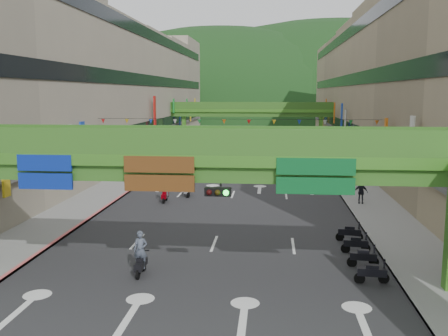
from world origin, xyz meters
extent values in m
cube|color=#28282B|center=(0.00, 50.00, 0.01)|extent=(18.00, 140.00, 0.02)
cube|color=gray|center=(-11.00, 50.00, 0.07)|extent=(4.00, 140.00, 0.15)
cube|color=gray|center=(11.00, 50.00, 0.07)|extent=(4.00, 140.00, 0.15)
cube|color=#CC5959|center=(-9.10, 50.00, 0.09)|extent=(0.20, 140.00, 0.18)
cube|color=gray|center=(9.10, 50.00, 0.09)|extent=(0.20, 140.00, 0.18)
cube|color=#9E937F|center=(-19.00, 50.00, 9.50)|extent=(12.00, 95.00, 19.00)
cube|color=black|center=(-12.95, 50.00, 4.20)|extent=(0.08, 90.25, 1.40)
cube|color=black|center=(-12.95, 50.00, 10.20)|extent=(0.08, 90.25, 1.40)
cube|color=black|center=(-12.95, 50.00, 16.20)|extent=(0.08, 90.25, 1.40)
cube|color=gray|center=(19.00, 50.00, 9.50)|extent=(12.00, 95.00, 19.00)
cube|color=black|center=(12.95, 50.00, 4.20)|extent=(0.08, 90.25, 1.40)
cube|color=black|center=(12.95, 50.00, 10.20)|extent=(0.08, 90.25, 1.40)
cube|color=black|center=(12.95, 50.00, 16.20)|extent=(0.08, 90.25, 1.40)
cube|color=#4C9E2D|center=(0.00, 6.00, 5.75)|extent=(28.00, 2.20, 0.50)
cube|color=#387223|center=(0.00, 6.00, 5.15)|extent=(28.00, 1.76, 0.70)
cube|color=#387223|center=(0.00, 4.96, 6.55)|extent=(28.00, 0.12, 1.10)
cube|color=#387223|center=(0.00, 7.04, 6.55)|extent=(28.00, 0.12, 1.10)
cube|color=navy|center=(-6.50, 4.92, 5.15)|extent=(2.40, 0.12, 1.50)
cube|color=#593314|center=(-1.50, 4.92, 5.15)|extent=(3.00, 0.12, 1.50)
cube|color=#0C5926|center=(5.00, 4.92, 5.15)|extent=(3.20, 0.12, 1.50)
cube|color=black|center=(1.00, 4.77, 4.50)|extent=(1.10, 0.28, 0.35)
cube|color=#4C9E2D|center=(0.00, 65.00, 5.75)|extent=(28.00, 2.20, 0.50)
cube|color=#387223|center=(0.00, 65.00, 5.15)|extent=(28.00, 1.76, 0.70)
cube|color=#4C9E2D|center=(-11.00, 65.00, 2.40)|extent=(0.60, 0.60, 4.80)
cube|color=#4C9E2D|center=(11.00, 65.00, 2.40)|extent=(0.60, 0.60, 4.80)
cube|color=#387223|center=(0.00, 63.96, 6.55)|extent=(28.00, 0.12, 1.10)
cube|color=#387223|center=(0.00, 66.04, 6.55)|extent=(28.00, 0.12, 1.10)
ellipsoid|color=#1C4419|center=(-15.00, 160.00, 0.00)|extent=(168.00, 140.00, 112.00)
ellipsoid|color=#1C4419|center=(25.00, 180.00, 0.00)|extent=(208.00, 176.00, 128.00)
cylinder|color=black|center=(0.00, 30.00, 6.20)|extent=(26.00, 0.03, 0.03)
cone|color=red|center=(-12.50, 30.00, 5.95)|extent=(0.36, 0.36, 0.40)
cone|color=gold|center=(-10.23, 30.00, 5.95)|extent=(0.36, 0.36, 0.40)
cone|color=#193FB2|center=(-7.95, 30.00, 5.95)|extent=(0.36, 0.36, 0.40)
cone|color=silver|center=(-5.68, 30.00, 5.95)|extent=(0.36, 0.36, 0.40)
cone|color=#198C33|center=(-3.41, 30.00, 5.95)|extent=(0.36, 0.36, 0.40)
cone|color=orange|center=(-1.14, 30.00, 5.95)|extent=(0.36, 0.36, 0.40)
cone|color=red|center=(1.14, 30.00, 5.95)|extent=(0.36, 0.36, 0.40)
cone|color=gold|center=(3.41, 30.00, 5.95)|extent=(0.36, 0.36, 0.40)
cone|color=#193FB2|center=(5.68, 30.00, 5.95)|extent=(0.36, 0.36, 0.40)
cone|color=silver|center=(7.95, 30.00, 5.95)|extent=(0.36, 0.36, 0.40)
cone|color=#198C33|center=(10.23, 30.00, 5.95)|extent=(0.36, 0.36, 0.40)
cone|color=orange|center=(12.50, 30.00, 5.95)|extent=(0.36, 0.36, 0.40)
cube|color=black|center=(-2.89, 6.74, 0.55)|extent=(0.35, 1.30, 0.35)
cube|color=black|center=(-2.89, 6.74, 0.80)|extent=(0.30, 0.55, 0.18)
cube|color=black|center=(-2.88, 7.29, 1.05)|extent=(0.55, 0.06, 0.06)
cylinder|color=black|center=(-2.88, 7.29, 0.25)|extent=(0.10, 0.50, 0.50)
cylinder|color=black|center=(-2.89, 6.19, 0.25)|extent=(0.10, 0.50, 0.50)
imported|color=#485061|center=(-2.89, 6.74, 1.25)|extent=(0.66, 0.43, 1.81)
cube|color=black|center=(1.76, 34.90, 0.55)|extent=(0.63, 1.35, 0.35)
cube|color=black|center=(1.76, 34.90, 0.80)|extent=(0.41, 0.60, 0.18)
cube|color=black|center=(1.64, 35.43, 1.05)|extent=(0.55, 0.18, 0.06)
cylinder|color=black|center=(1.64, 35.43, 0.25)|extent=(0.21, 0.51, 0.50)
cylinder|color=black|center=(1.88, 34.36, 0.25)|extent=(0.21, 0.51, 0.50)
imported|color=brown|center=(1.76, 34.90, 1.25)|extent=(1.01, 0.86, 1.81)
cube|color=gray|center=(-3.64, 24.85, 0.55)|extent=(0.55, 1.34, 0.35)
cube|color=gray|center=(-3.64, 24.85, 0.80)|extent=(0.38, 0.59, 0.18)
cube|color=gray|center=(-3.73, 25.40, 1.05)|extent=(0.55, 0.15, 0.06)
cylinder|color=black|center=(-3.73, 25.40, 0.25)|extent=(0.18, 0.51, 0.50)
cylinder|color=black|center=(-3.56, 24.31, 0.25)|extent=(0.18, 0.51, 0.50)
imported|color=#252D39|center=(-3.64, 24.85, 1.25)|extent=(1.11, 0.60, 1.80)
cube|color=#6E0008|center=(-5.11, 22.56, 0.55)|extent=(0.36, 1.30, 0.35)
cube|color=#6E0008|center=(-5.11, 22.56, 0.80)|extent=(0.31, 0.55, 0.18)
cube|color=#6E0008|center=(-5.12, 23.11, 1.05)|extent=(0.55, 0.07, 0.06)
cylinder|color=black|center=(-5.12, 23.11, 0.25)|extent=(0.11, 0.50, 0.50)
cylinder|color=black|center=(-5.11, 22.01, 0.25)|extent=(0.11, 0.50, 0.50)
imported|color=#424148|center=(-5.11, 22.56, 1.15)|extent=(0.79, 0.52, 1.61)
cube|color=black|center=(7.80, 6.70, 0.55)|extent=(1.33, 0.48, 0.35)
cube|color=black|center=(7.80, 6.70, 0.80)|extent=(0.58, 0.35, 0.18)
cube|color=black|center=(8.35, 6.76, 1.05)|extent=(0.12, 0.55, 0.06)
cylinder|color=black|center=(8.35, 6.76, 0.25)|extent=(0.51, 0.15, 0.50)
cylinder|color=black|center=(7.25, 6.64, 0.25)|extent=(0.51, 0.15, 0.50)
cube|color=black|center=(7.80, 8.90, 0.55)|extent=(1.33, 0.48, 0.35)
cube|color=black|center=(7.80, 8.90, 0.80)|extent=(0.58, 0.35, 0.18)
cube|color=black|center=(8.35, 8.96, 1.05)|extent=(0.12, 0.55, 0.06)
cylinder|color=black|center=(8.35, 8.96, 0.25)|extent=(0.51, 0.15, 0.50)
cylinder|color=black|center=(7.25, 8.84, 0.25)|extent=(0.51, 0.15, 0.50)
cube|color=black|center=(7.80, 11.10, 0.55)|extent=(1.33, 0.48, 0.35)
cube|color=black|center=(7.80, 11.10, 0.80)|extent=(0.58, 0.35, 0.18)
cube|color=black|center=(8.35, 11.16, 1.05)|extent=(0.12, 0.55, 0.06)
cylinder|color=black|center=(8.35, 11.16, 0.25)|extent=(0.51, 0.15, 0.50)
cylinder|color=black|center=(7.25, 11.04, 0.25)|extent=(0.51, 0.15, 0.50)
cube|color=black|center=(7.80, 13.30, 0.55)|extent=(1.33, 0.48, 0.35)
cube|color=black|center=(7.80, 13.30, 0.80)|extent=(0.58, 0.35, 0.18)
cube|color=black|center=(8.35, 13.36, 1.05)|extent=(0.12, 0.55, 0.06)
cylinder|color=black|center=(8.35, 13.36, 0.25)|extent=(0.51, 0.15, 0.50)
cylinder|color=black|center=(7.25, 13.24, 0.25)|extent=(0.51, 0.15, 0.50)
imported|color=#98999F|center=(-4.49, 35.00, 0.68)|extent=(1.67, 4.20, 1.36)
imported|color=yellow|center=(1.20, 44.91, 0.64)|extent=(1.79, 3.84, 1.27)
imported|color=black|center=(10.10, 22.97, 0.87)|extent=(1.06, 0.53, 1.74)
imported|color=#3B5265|center=(11.14, 40.00, 0.75)|extent=(0.81, 0.66, 1.50)
camera|label=1|loc=(3.17, -15.42, 8.57)|focal=40.00mm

